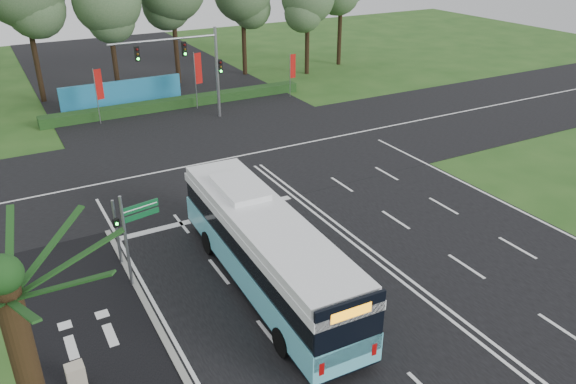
# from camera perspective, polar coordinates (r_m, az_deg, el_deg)

# --- Properties ---
(ground) EXTENTS (120.00, 120.00, 0.00)m
(ground) POSITION_cam_1_polar(r_m,az_deg,el_deg) (27.94, 5.58, -4.48)
(ground) COLOR #244C19
(ground) RESTS_ON ground
(road_main) EXTENTS (20.00, 120.00, 0.04)m
(road_main) POSITION_cam_1_polar(r_m,az_deg,el_deg) (27.93, 5.59, -4.44)
(road_main) COLOR black
(road_main) RESTS_ON ground
(road_cross) EXTENTS (120.00, 14.00, 0.05)m
(road_cross) POSITION_cam_1_polar(r_m,az_deg,el_deg) (37.38, -4.76, 3.67)
(road_cross) COLOR black
(road_cross) RESTS_ON ground
(bike_path) EXTENTS (5.00, 18.00, 0.06)m
(bike_path) POSITION_cam_1_polar(r_m,az_deg,el_deg) (21.83, -18.82, -15.71)
(bike_path) COLOR black
(bike_path) RESTS_ON ground
(kerb_strip) EXTENTS (0.25, 18.00, 0.12)m
(kerb_strip) POSITION_cam_1_polar(r_m,az_deg,el_deg) (22.10, -12.60, -14.09)
(kerb_strip) COLOR gray
(kerb_strip) RESTS_ON ground
(city_bus) EXTENTS (3.10, 12.90, 3.68)m
(city_bus) POSITION_cam_1_polar(r_m,az_deg,el_deg) (23.23, -2.30, -5.80)
(city_bus) COLOR #5EC8DB
(city_bus) RESTS_ON ground
(pedestrian_signal) EXTENTS (0.30, 0.41, 3.23)m
(pedestrian_signal) POSITION_cam_1_polar(r_m,az_deg,el_deg) (25.82, -16.99, -3.77)
(pedestrian_signal) COLOR gray
(pedestrian_signal) RESTS_ON ground
(street_sign) EXTENTS (1.63, 0.41, 4.25)m
(street_sign) POSITION_cam_1_polar(r_m,az_deg,el_deg) (23.89, -15.51, -3.61)
(street_sign) COLOR gray
(street_sign) RESTS_ON ground
(utility_cabinet) EXTENTS (0.61, 0.51, 0.98)m
(utility_cabinet) POSITION_cam_1_polar(r_m,az_deg,el_deg) (20.63, -20.71, -17.19)
(utility_cabinet) COLOR #B7AA93
(utility_cabinet) RESTS_ON ground
(banner_flag_left) EXTENTS (0.62, 0.21, 4.29)m
(banner_flag_left) POSITION_cam_1_polar(r_m,az_deg,el_deg) (45.09, -18.71, 10.00)
(banner_flag_left) COLOR gray
(banner_flag_left) RESTS_ON ground
(banner_flag_mid) EXTENTS (0.68, 0.19, 4.66)m
(banner_flag_mid) POSITION_cam_1_polar(r_m,az_deg,el_deg) (47.15, -9.18, 11.94)
(banner_flag_mid) COLOR gray
(banner_flag_mid) RESTS_ON ground
(banner_flag_right) EXTENTS (0.57, 0.07, 3.86)m
(banner_flag_right) POSITION_cam_1_polar(r_m,az_deg,el_deg) (49.91, 0.43, 12.43)
(banner_flag_right) COLOR gray
(banner_flag_right) RESTS_ON ground
(palm_tree) EXTENTS (3.20, 3.20, 7.65)m
(palm_tree) POSITION_cam_1_polar(r_m,az_deg,el_deg) (13.95, -26.43, -10.09)
(palm_tree) COLOR #382614
(palm_tree) RESTS_ON ground
(traffic_light_gantry) EXTENTS (8.41, 0.28, 7.00)m
(traffic_light_gantry) POSITION_cam_1_polar(r_m,az_deg,el_deg) (43.67, -9.50, 13.02)
(traffic_light_gantry) COLOR gray
(traffic_light_gantry) RESTS_ON ground
(hedge) EXTENTS (22.00, 1.20, 0.80)m
(hedge) POSITION_cam_1_polar(r_m,az_deg,el_deg) (48.34, -11.04, 8.89)
(hedge) COLOR #153714
(hedge) RESTS_ON ground
(blue_hoarding) EXTENTS (10.00, 0.30, 2.20)m
(blue_hoarding) POSITION_cam_1_polar(r_m,az_deg,el_deg) (49.49, -16.49, 9.55)
(blue_hoarding) COLOR teal
(blue_hoarding) RESTS_ON ground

